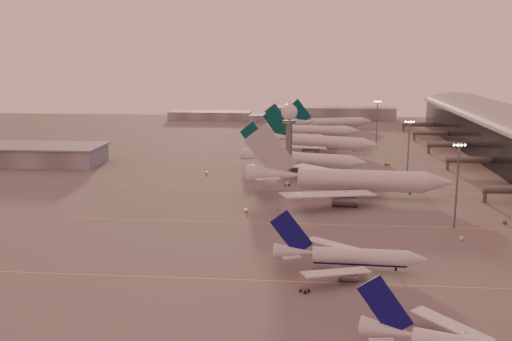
{
  "coord_description": "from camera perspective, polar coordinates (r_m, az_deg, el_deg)",
  "views": [
    {
      "loc": [
        13.01,
        -114.91,
        50.17
      ],
      "look_at": [
        -4.51,
        79.84,
        10.77
      ],
      "focal_mm": 42.0,
      "sensor_mm": 36.0,
      "label": 1
    }
  ],
  "objects": [
    {
      "name": "ground",
      "position": [
        126.06,
        -1.24,
        -12.06
      ],
      "size": [
        700.0,
        700.0,
        0.0
      ],
      "primitive_type": "plane",
      "color": "#5B5959",
      "rests_on": "ground"
    },
    {
      "name": "taxiway_markings",
      "position": [
        178.93,
        10.42,
        -5.08
      ],
      "size": [
        180.0,
        185.25,
        0.02
      ],
      "color": "#D4C64B",
      "rests_on": "ground"
    },
    {
      "name": "hangar",
      "position": [
        291.16,
        -22.13,
        1.49
      ],
      "size": [
        82.0,
        27.0,
        8.5
      ],
      "color": "slate",
      "rests_on": "ground"
    },
    {
      "name": "radar_tower",
      "position": [
        236.86,
        3.17,
        4.29
      ],
      "size": [
        6.4,
        6.4,
        31.1
      ],
      "color": "#595C61",
      "rests_on": "ground"
    },
    {
      "name": "mast_b",
      "position": [
        178.78,
        18.61,
        -0.97
      ],
      "size": [
        3.6,
        0.56,
        25.0
      ],
      "color": "#595C61",
      "rests_on": "ground"
    },
    {
      "name": "mast_c",
      "position": [
        230.83,
        14.3,
        1.95
      ],
      "size": [
        3.6,
        0.56,
        25.0
      ],
      "color": "#595C61",
      "rests_on": "ground"
    },
    {
      "name": "mast_d",
      "position": [
        318.94,
        11.44,
        4.61
      ],
      "size": [
        3.6,
        0.56,
        25.0
      ],
      "color": "#595C61",
      "rests_on": "ground"
    },
    {
      "name": "distant_horizon",
      "position": [
        442.6,
        3.78,
        5.36
      ],
      "size": [
        165.0,
        37.5,
        9.0
      ],
      "color": "slate",
      "rests_on": "ground"
    },
    {
      "name": "narrowbody_mid",
      "position": [
        141.31,
        8.83,
        -8.31
      ],
      "size": [
        36.03,
        28.73,
        14.07
      ],
      "color": "silver",
      "rests_on": "ground"
    },
    {
      "name": "widebody_white",
      "position": [
        210.51,
        8.73,
        -1.31
      ],
      "size": [
        71.76,
        57.34,
        25.23
      ],
      "color": "silver",
      "rests_on": "ground"
    },
    {
      "name": "greentail_a",
      "position": [
        254.51,
        4.45,
        0.8
      ],
      "size": [
        54.28,
        43.31,
        20.09
      ],
      "color": "silver",
      "rests_on": "ground"
    },
    {
      "name": "greentail_b",
      "position": [
        302.21,
        6.04,
        2.52
      ],
      "size": [
        57.98,
        46.01,
        21.97
      ],
      "color": "silver",
      "rests_on": "ground"
    },
    {
      "name": "greentail_c",
      "position": [
        347.71,
        5.42,
        3.63
      ],
      "size": [
        55.11,
        44.32,
        20.03
      ],
      "color": "silver",
      "rests_on": "ground"
    },
    {
      "name": "greentail_d",
      "position": [
        386.45,
        7.18,
        4.38
      ],
      "size": [
        53.98,
        42.87,
        20.39
      ],
      "color": "silver",
      "rests_on": "ground"
    },
    {
      "name": "gsv_tug_mid",
      "position": [
        128.94,
        4.66,
        -11.3
      ],
      "size": [
        4.07,
        3.92,
        1.01
      ],
      "color": "#4E5153",
      "rests_on": "ground"
    },
    {
      "name": "gsv_truck_b",
      "position": [
        171.11,
        19.12,
        -5.96
      ],
      "size": [
        4.91,
        2.03,
        1.95
      ],
      "color": "silver",
      "rests_on": "ground"
    },
    {
      "name": "gsv_truck_c",
      "position": [
        189.01,
        -0.84,
        -3.69
      ],
      "size": [
        5.05,
        2.63,
        1.94
      ],
      "color": "yellow",
      "rests_on": "ground"
    },
    {
      "name": "gsv_catering_b",
      "position": [
        190.66,
        22.67,
        -4.21
      ],
      "size": [
        4.78,
        3.07,
        3.62
      ],
      "color": "#4E5153",
      "rests_on": "ground"
    },
    {
      "name": "gsv_tug_far",
      "position": [
        225.82,
        3.01,
        -1.32
      ],
      "size": [
        3.27,
        4.26,
        1.07
      ],
      "color": "silver",
      "rests_on": "ground"
    },
    {
      "name": "gsv_truck_d",
      "position": [
        248.3,
        -4.76,
        -0.08
      ],
      "size": [
        3.33,
        4.95,
        1.88
      ],
      "color": "yellow",
      "rests_on": "ground"
    },
    {
      "name": "gsv_tug_hangar",
      "position": [
        271.23,
        12.38,
        0.58
      ],
      "size": [
        4.17,
        2.99,
        1.08
      ],
      "color": "yellow",
      "rests_on": "ground"
    }
  ]
}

